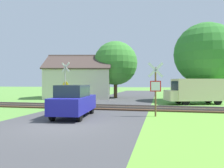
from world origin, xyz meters
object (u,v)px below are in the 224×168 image
Objects in this scene: house at (80,82)px; tree_far at (221,60)px; tree_right at (206,54)px; mail_truck at (196,90)px; parked_car at (74,101)px; stop_sign_near at (156,86)px; tree_center at (115,63)px; crossing_sign_far at (65,81)px.

tree_far reaches higher than house.
tree_right is 1.55× the size of mail_truck.
tree_far is 23.50m from parked_car.
stop_sign_near is 0.59× the size of mail_truck.
crossing_sign_far is at bearing -106.81° from tree_center.
tree_right is (-3.14, -6.75, 0.07)m from tree_far.
crossing_sign_far is at bearing 112.92° from parked_car.
tree_far is 1.97× the size of parked_car.
tree_right is (14.45, -1.69, 2.96)m from house.
tree_far is (15.94, 12.96, 2.78)m from crossing_sign_far.
house is at bearing 49.23° from mail_truck.
tree_right reaches higher than parked_car.
tree_right is at bearing -114.94° from tree_far.
mail_truck is 11.90m from parked_car.
tree_far is 7.45m from tree_right.
parked_car is (-12.43, -19.55, -3.91)m from tree_far.
tree_right reaches higher than tree_center.
crossing_sign_far is 0.90× the size of parked_car.
mail_truck is (3.32, 7.89, -0.46)m from stop_sign_near.
tree_center is at bearing 1.78° from house.
stop_sign_near is at bearing 9.30° from parked_car.
stop_sign_near is 15.57m from tree_center.
crossing_sign_far is 14.51m from tree_right.
parked_car is (0.80, -15.56, -3.46)m from tree_center.
tree_center is 15.96m from parked_car.
mail_truck is at bearing -37.38° from tree_center.
tree_far reaches higher than stop_sign_near.
house is 15.42m from parked_car.
tree_far is (17.59, 5.06, 2.88)m from house.
parked_car is at bearing -87.06° from tree_center.
crossing_sign_far is at bearing -38.81° from stop_sign_near.
tree_right is 16.31m from parked_car.
stop_sign_near is 16.45m from house.
tree_center is 0.87× the size of tree_far.
crossing_sign_far is at bearing -154.13° from tree_right.
mail_truck is at bearing 28.27° from crossing_sign_far.
tree_center is at bearing 87.84° from parked_car.
tree_far is at bearing 4.05° from house.
house is at bearing -163.95° from tree_far.
tree_center is 13.82m from tree_far.
house is 14.85m from tree_right.
mail_truck is (-4.67, -10.53, -3.56)m from tree_far.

